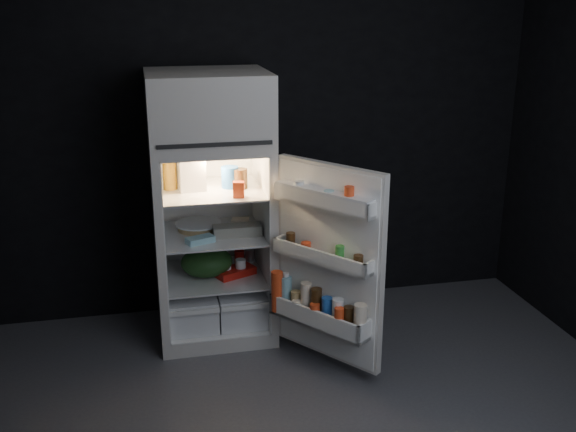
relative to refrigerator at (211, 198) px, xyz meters
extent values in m
cube|color=black|center=(0.37, 0.38, 0.39)|extent=(4.00, 0.00, 2.70)
cube|color=black|center=(0.37, -3.02, 0.39)|extent=(4.00, 0.00, 2.70)
cube|color=silver|center=(0.00, -0.02, -0.91)|extent=(0.76, 0.70, 0.10)
cube|color=silver|center=(-0.35, -0.02, -0.26)|extent=(0.05, 0.70, 1.20)
cube|color=silver|center=(0.36, -0.02, -0.26)|extent=(0.05, 0.70, 1.20)
cube|color=white|center=(0.00, 0.30, -0.26)|extent=(0.66, 0.05, 1.20)
cube|color=silver|center=(0.00, -0.02, 0.37)|extent=(0.76, 0.70, 0.06)
cube|color=silver|center=(0.00, -0.02, 0.61)|extent=(0.76, 0.70, 0.42)
cube|color=black|center=(0.00, -0.38, 0.43)|extent=(0.68, 0.01, 0.02)
cube|color=white|center=(-0.33, -0.05, -0.26)|extent=(0.01, 0.65, 1.20)
cube|color=white|center=(0.33, -0.05, -0.26)|extent=(0.01, 0.65, 1.20)
cube|color=white|center=(0.00, -0.05, 0.34)|extent=(0.66, 0.65, 0.01)
cube|color=white|center=(0.00, -0.05, -0.85)|extent=(0.66, 0.65, 0.01)
cube|color=white|center=(0.00, -0.05, 0.06)|extent=(0.65, 0.63, 0.01)
cube|color=white|center=(0.00, -0.05, -0.24)|extent=(0.65, 0.63, 0.01)
cube|color=white|center=(0.00, -0.05, -0.54)|extent=(0.65, 0.63, 0.01)
cube|color=white|center=(-0.16, -0.03, -0.74)|extent=(0.32, 0.59, 0.22)
cube|color=white|center=(0.17, -0.03, -0.74)|extent=(0.32, 0.59, 0.22)
cube|color=white|center=(-0.16, -0.35, -0.65)|extent=(0.32, 0.02, 0.03)
cube|color=white|center=(0.17, -0.35, -0.65)|extent=(0.32, 0.02, 0.03)
cube|color=#FFE5B2|center=(0.00, -0.10, 0.32)|extent=(0.14, 0.14, 0.02)
cube|color=silver|center=(0.63, -0.66, -0.26)|extent=(0.50, 0.64, 1.22)
cube|color=white|center=(0.61, -0.68, -0.26)|extent=(0.44, 0.58, 1.18)
cube|color=white|center=(0.57, -0.70, 0.11)|extent=(0.48, 0.60, 0.02)
cube|color=white|center=(0.54, -0.72, 0.15)|extent=(0.42, 0.56, 0.10)
cube|color=white|center=(0.77, -0.97, 0.15)|extent=(0.08, 0.07, 0.10)
cube|color=white|center=(0.37, -0.44, 0.15)|extent=(0.08, 0.07, 0.10)
cube|color=white|center=(0.57, -0.70, -0.22)|extent=(0.49, 0.60, 0.02)
cube|color=white|center=(0.54, -0.73, -0.19)|extent=(0.42, 0.56, 0.09)
cube|color=white|center=(0.77, -0.97, -0.19)|extent=(0.09, 0.08, 0.09)
cube|color=white|center=(0.37, -0.44, -0.19)|extent=(0.09, 0.08, 0.09)
cube|color=white|center=(0.55, -0.72, -0.63)|extent=(0.52, 0.63, 0.02)
cube|color=white|center=(0.50, -0.75, -0.57)|extent=(0.42, 0.56, 0.13)
cube|color=white|center=(0.75, -0.98, -0.57)|extent=(0.12, 0.10, 0.13)
cube|color=white|center=(0.35, -0.45, -0.57)|extent=(0.12, 0.10, 0.13)
cube|color=white|center=(0.57, -0.70, 0.21)|extent=(0.47, 0.58, 0.02)
cylinder|color=red|center=(0.68, -0.85, 0.20)|extent=(0.08, 0.08, 0.14)
cylinder|color=#80B6C6|center=(0.60, -0.73, 0.17)|extent=(0.08, 0.08, 0.09)
cylinder|color=silver|center=(0.46, -0.56, 0.18)|extent=(0.08, 0.08, 0.11)
cylinder|color=#321F0D|center=(0.72, -0.91, -0.16)|extent=(0.08, 0.08, 0.09)
cylinder|color=#338C33|center=(0.65, -0.81, -0.15)|extent=(0.07, 0.07, 0.12)
cylinder|color=red|center=(0.50, -0.61, -0.17)|extent=(0.08, 0.08, 0.08)
cylinder|color=#321F0D|center=(0.42, -0.51, -0.15)|extent=(0.08, 0.08, 0.11)
cylinder|color=beige|center=(0.73, -0.96, -0.51)|extent=(0.11, 0.11, 0.21)
cylinder|color=#321F0D|center=(0.68, -0.89, -0.53)|extent=(0.08, 0.08, 0.17)
cylinder|color=silver|center=(0.64, -0.83, -0.52)|extent=(0.10, 0.10, 0.20)
cylinder|color=#2158B3|center=(0.59, -0.76, -0.52)|extent=(0.09, 0.09, 0.18)
cylinder|color=#321F0D|center=(0.54, -0.70, -0.51)|extent=(0.10, 0.10, 0.22)
cylinder|color=beige|center=(0.49, -0.64, -0.50)|extent=(0.10, 0.10, 0.23)
cylinder|color=tan|center=(0.44, -0.57, -0.54)|extent=(0.09, 0.09, 0.15)
cylinder|color=#80B6C6|center=(0.40, -0.51, -0.50)|extent=(0.10, 0.10, 0.22)
cylinder|color=red|center=(0.63, -0.88, -0.53)|extent=(0.08, 0.08, 0.17)
cylinder|color=red|center=(0.52, -0.74, -0.55)|extent=(0.08, 0.08, 0.14)
cylinder|color=beige|center=(0.44, -0.63, -0.56)|extent=(0.08, 0.08, 0.12)
cylinder|color=red|center=(0.34, -0.50, -0.48)|extent=(0.10, 0.10, 0.26)
cylinder|color=white|center=(0.40, -0.51, -0.37)|extent=(0.05, 0.05, 0.02)
cube|color=white|center=(-0.12, -0.02, 0.19)|extent=(0.18, 0.18, 0.24)
cylinder|color=#2158B3|center=(0.13, -0.02, 0.14)|extent=(0.12, 0.12, 0.14)
cylinder|color=#321F0D|center=(0.19, -0.06, 0.14)|extent=(0.12, 0.12, 0.13)
cylinder|color=#BB801D|center=(-0.26, 0.02, 0.18)|extent=(0.12, 0.12, 0.22)
cube|color=red|center=(0.15, -0.26, 0.12)|extent=(0.08, 0.07, 0.10)
cube|color=gray|center=(0.15, -0.13, -0.19)|extent=(0.32, 0.13, 0.07)
cylinder|color=tan|center=(-0.09, 0.04, -0.21)|extent=(0.29, 0.29, 0.04)
cube|color=#80B6C6|center=(-0.10, -0.22, -0.21)|extent=(0.20, 0.14, 0.04)
cube|color=beige|center=(0.20, 0.05, -0.20)|extent=(0.14, 0.12, 0.05)
ellipsoid|color=#193815|center=(-0.05, -0.05, -0.43)|extent=(0.40, 0.36, 0.20)
cube|color=#B5170F|center=(0.14, -0.08, -0.50)|extent=(0.30, 0.23, 0.05)
cylinder|color=#B5170F|center=(0.20, 0.13, -0.48)|extent=(0.07, 0.07, 0.09)
cylinder|color=silver|center=(0.28, 0.14, -0.48)|extent=(0.09, 0.09, 0.09)
camera|label=1|loc=(-0.42, -4.26, 1.26)|focal=42.00mm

